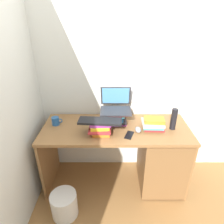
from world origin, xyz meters
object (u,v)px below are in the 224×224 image
Objects in this scene: book_stack_side at (154,124)px; cell_phone at (130,135)px; book_stack_tall at (116,117)px; computer_mouse at (139,130)px; water_bottle at (174,119)px; desk at (151,155)px; wastebasket at (65,205)px; keyboard at (101,121)px; mug at (56,121)px; laptop at (116,104)px; book_stack_keyboard_riser at (101,128)px.

book_stack_side is 1.70× the size of cell_phone.
book_stack_tall is 2.39× the size of computer_mouse.
computer_mouse is 0.46× the size of water_bottle.
water_bottle is (0.19, 0.00, 0.46)m from desk.
wastebasket is at bearing -135.60° from cell_phone.
keyboard is at bearing -127.49° from book_stack_tall.
book_stack_tall is 0.40m from book_stack_side.
computer_mouse is (-0.16, -0.05, -0.04)m from book_stack_side.
keyboard is at bearing -174.09° from computer_mouse.
computer_mouse is at bearing -172.58° from water_bottle.
mug reaches higher than wastebasket.
desk is at bearing -22.86° from laptop.
desk is 0.69m from book_stack_keyboard_riser.
book_stack_side is at bearing 47.01° from cell_phone.
desk is 6.67× the size of book_stack_side.
desk is at bearing 15.08° from computer_mouse.
desk is at bearing -179.89° from water_bottle.
wastebasket is (-0.74, -0.37, -0.64)m from computer_mouse.
keyboard reaches higher than book_stack_tall.
keyboard reaches higher than computer_mouse.
mug is at bearing 160.23° from book_stack_keyboard_riser.
water_bottle is at bearing -15.96° from laptop.
keyboard is at bearing -171.16° from desk.
book_stack_side is 1.03× the size of water_bottle.
water_bottle is 1.66× the size of cell_phone.
desk is 0.40m from computer_mouse.
book_stack_tall is 0.26m from book_stack_keyboard_riser.
book_stack_keyboard_riser is 0.52m from mug.
wastebasket is (-0.90, -0.42, -0.68)m from book_stack_side.
wastebasket is at bearing -133.84° from book_stack_tall.
wastebasket is at bearing -154.75° from book_stack_side.
laptop is at bearing 92.18° from book_stack_tall.
keyboard reaches higher than book_stack_side.
book_stack_keyboard_riser reaches higher than cell_phone.
desk is 0.40m from book_stack_side.
book_stack_keyboard_riser is at bearing -169.83° from book_stack_side.
book_stack_keyboard_riser is (-0.15, -0.21, -0.00)m from book_stack_tall.
desk is 7.03× the size of book_stack_keyboard_riser.
computer_mouse is 0.12m from cell_phone.
computer_mouse is at bearing -164.92° from desk.
book_stack_side is at bearing -16.17° from book_stack_tall.
book_stack_side is (-0.01, 0.01, 0.40)m from desk.
water_bottle is 1.39m from wastebasket.
laptop is 0.30m from keyboard.
book_stack_side is at bearing 154.69° from desk.
book_stack_side reaches higher than mug.
mug is at bearing 175.33° from desk.
book_stack_keyboard_riser is 0.83× the size of wastebasket.
desk is 6.21× the size of book_stack_tall.
wastebasket is at bearing -132.96° from keyboard.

